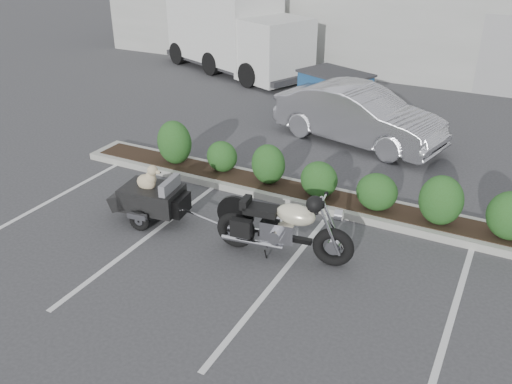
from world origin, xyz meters
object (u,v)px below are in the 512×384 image
at_px(motorcycle, 283,228).
at_px(delivery_truck, 235,33).
at_px(pet_trailer, 151,197).
at_px(sedan, 359,115).
at_px(dumpster, 334,94).

xyz_separation_m(motorcycle, delivery_truck, (-7.01, 10.89, 0.90)).
relative_size(motorcycle, pet_trailer, 1.24).
xyz_separation_m(pet_trailer, sedan, (2.25, 5.82, 0.24)).
relative_size(motorcycle, delivery_truck, 0.35).
relative_size(motorcycle, sedan, 0.55).
xyz_separation_m(sedan, dumpster, (-1.32, 1.81, -0.08)).
bearing_deg(delivery_truck, sedan, -15.41).
distance_m(pet_trailer, dumpster, 7.69).
xyz_separation_m(sedan, delivery_truck, (-6.47, 5.05, 0.73)).
bearing_deg(pet_trailer, motorcycle, -8.25).
relative_size(dumpster, delivery_truck, 0.33).
distance_m(motorcycle, dumpster, 7.88).
bearing_deg(pet_trailer, delivery_truck, 103.40).
bearing_deg(dumpster, delivery_truck, 170.12).
height_order(motorcycle, sedan, sedan).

